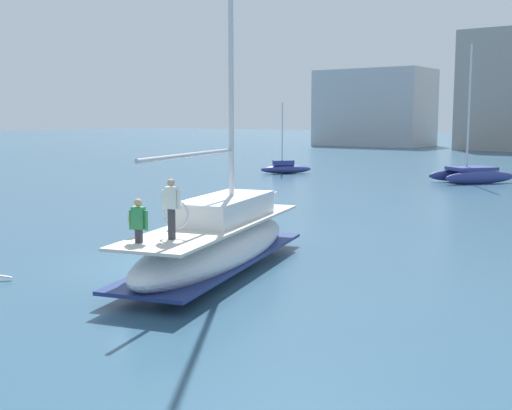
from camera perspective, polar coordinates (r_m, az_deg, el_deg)
ground_plane at (r=20.90m, az=-8.56°, el=-5.23°), size 400.00×400.00×0.00m
main_sailboat at (r=19.89m, az=-3.34°, el=-3.12°), size 4.95×9.89×13.59m
moored_cutter_right at (r=54.71m, az=2.57°, el=3.24°), size 3.65×3.86×5.83m
moored_ketch_distant at (r=49.47m, az=18.15°, el=2.64°), size 5.52×6.10×9.70m
mooring_buoy at (r=25.89m, az=-7.51°, el=-2.37°), size 0.52×0.52×0.86m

